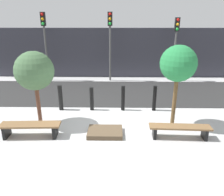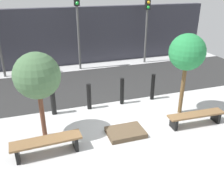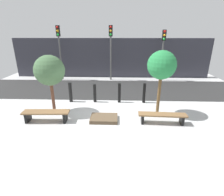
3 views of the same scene
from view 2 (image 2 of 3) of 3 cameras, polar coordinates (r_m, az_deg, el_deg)
ground_plane at (r=8.41m, az=2.13°, el=-6.90°), size 18.00×18.00×0.00m
road_strip at (r=11.93m, az=-4.79°, el=3.17°), size 18.00×4.29×0.01m
building_facade at (r=14.86m, az=-8.49°, el=13.78°), size 16.20×0.50×3.18m
bench_left at (r=7.33m, az=-14.70°, el=-9.99°), size 1.98×0.56×0.47m
bench_right at (r=8.89m, az=18.61°, el=-4.05°), size 2.00×0.49×0.43m
planter_bed at (r=8.06m, az=3.12°, el=-7.83°), size 1.18×0.85×0.15m
tree_behind_left_bench at (r=7.42m, az=-16.75°, el=4.79°), size 1.35×1.35×2.70m
tree_behind_right_bench at (r=8.89m, az=16.79°, el=9.85°), size 1.24×1.24×2.92m
bollard_far_left at (r=9.27m, az=-13.33°, el=-0.56°), size 0.18×0.18×1.09m
bollard_left at (r=9.46m, az=-5.28°, el=0.33°), size 0.17×0.17×1.01m
bollard_center at (r=9.80m, az=2.32°, el=1.54°), size 0.15×0.15×1.07m
bollard_right at (r=10.31m, az=9.29°, el=2.50°), size 0.15×0.15×1.09m
traffic_light_mid_west at (r=13.54m, az=-7.88°, el=17.97°), size 0.28×0.27×4.10m
traffic_light_mid_east at (r=14.82m, az=8.02°, el=17.82°), size 0.28×0.27×3.80m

